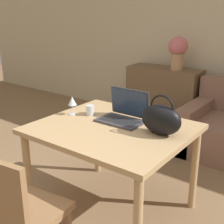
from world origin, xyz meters
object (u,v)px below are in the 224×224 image
laptop (125,112)px  drinking_glass (90,110)px  wine_glass (72,102)px  chair (17,210)px  flower_vase (178,50)px  handbag (161,119)px

laptop → drinking_glass: (-0.31, -0.08, -0.02)m
drinking_glass → wine_glass: (-0.13, -0.08, 0.07)m
chair → flower_vase: 3.03m
laptop → drinking_glass: laptop is taller
chair → laptop: 1.13m
wine_glass → flower_vase: flower_vase is taller
drinking_glass → flower_vase: 1.96m
drinking_glass → wine_glass: bearing=-148.7°
chair → handbag: (0.43, 0.99, 0.39)m
chair → handbag: handbag is taller
laptop → flower_vase: (-0.42, 1.86, 0.28)m
chair → laptop: size_ratio=2.38×
laptop → handbag: (0.39, -0.09, 0.05)m
laptop → drinking_glass: size_ratio=4.21×
laptop → flower_vase: flower_vase is taller
chair → wine_glass: size_ratio=5.44×
drinking_glass → wine_glass: size_ratio=0.54×
wine_glass → handbag: bearing=4.6°
laptop → wine_glass: size_ratio=2.29×
chair → laptop: laptop is taller
laptop → handbag: 0.40m
chair → laptop: bearing=79.7°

